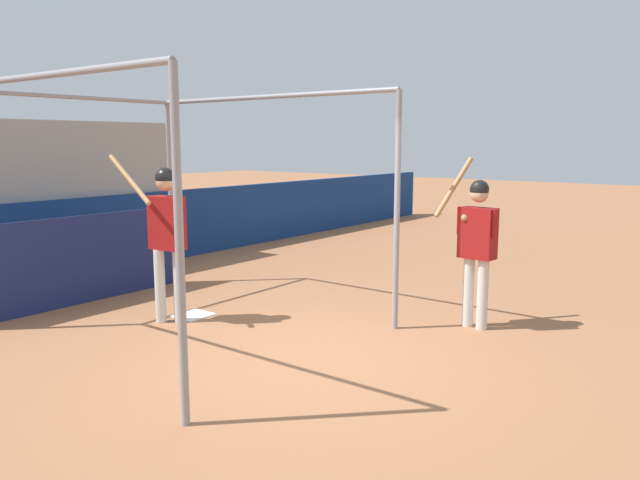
% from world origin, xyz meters
% --- Properties ---
extents(ground_plane, '(60.00, 60.00, 0.00)m').
position_xyz_m(ground_plane, '(0.00, 0.00, 0.00)').
color(ground_plane, '#9E6642').
extents(outfield_wall, '(24.00, 0.12, 1.30)m').
position_xyz_m(outfield_wall, '(0.00, 5.44, 0.65)').
color(outfield_wall, navy).
rests_on(outfield_wall, ground).
extents(batting_cage, '(3.30, 4.12, 2.83)m').
position_xyz_m(batting_cage, '(-0.14, 3.02, 1.27)').
color(batting_cage, gray).
rests_on(batting_cage, ground).
extents(home_plate, '(0.44, 0.44, 0.02)m').
position_xyz_m(home_plate, '(0.37, 2.15, 0.01)').
color(home_plate, white).
rests_on(home_plate, ground).
extents(player_batter, '(0.54, 0.88, 2.06)m').
position_xyz_m(player_batter, '(0.01, 2.16, 1.18)').
color(player_batter, silver).
rests_on(player_batter, ground).
extents(player_waiting, '(0.49, 0.75, 2.03)m').
position_xyz_m(player_waiting, '(2.09, -0.94, 1.07)').
color(player_waiting, silver).
rests_on(player_waiting, ground).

